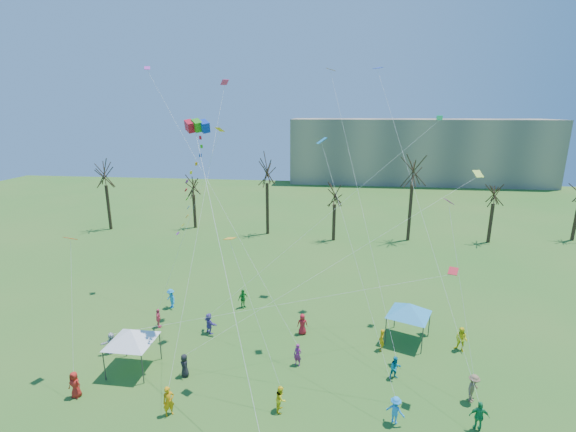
# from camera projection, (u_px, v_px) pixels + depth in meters

# --- Properties ---
(distant_building) EXTENTS (60.00, 14.00, 15.00)m
(distant_building) POSITION_uv_depth(u_px,v_px,m) (417.00, 151.00, 96.18)
(distant_building) COLOR gray
(distant_building) RESTS_ON ground
(bare_tree_row) EXTENTS (70.35, 8.42, 11.90)m
(bare_tree_row) POSITION_uv_depth(u_px,v_px,m) (324.00, 184.00, 54.39)
(bare_tree_row) COLOR black
(bare_tree_row) RESTS_ON ground
(big_box_kite) EXTENTS (3.81, 5.69, 17.69)m
(big_box_kite) POSITION_uv_depth(u_px,v_px,m) (194.00, 188.00, 25.48)
(big_box_kite) COLOR red
(big_box_kite) RESTS_ON ground
(canopy_tent_white) EXTENTS (4.05, 4.05, 3.04)m
(canopy_tent_white) POSITION_uv_depth(u_px,v_px,m) (131.00, 335.00, 26.72)
(canopy_tent_white) COLOR #3F3F44
(canopy_tent_white) RESTS_ON ground
(canopy_tent_blue) EXTENTS (3.79, 3.79, 3.08)m
(canopy_tent_blue) POSITION_uv_depth(u_px,v_px,m) (409.00, 309.00, 30.19)
(canopy_tent_blue) COLOR #3F3F44
(canopy_tent_blue) RESTS_ON ground
(festival_crowd) EXTENTS (26.50, 14.21, 1.85)m
(festival_crowd) POSITION_uv_depth(u_px,v_px,m) (279.00, 350.00, 28.10)
(festival_crowd) COLOR red
(festival_crowd) RESTS_ON ground
(small_kites_aloft) EXTENTS (28.50, 17.49, 31.70)m
(small_kites_aloft) POSITION_uv_depth(u_px,v_px,m) (311.00, 161.00, 29.15)
(small_kites_aloft) COLOR #FE420D
(small_kites_aloft) RESTS_ON ground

